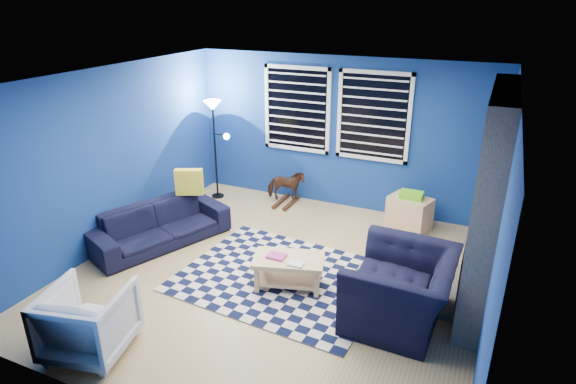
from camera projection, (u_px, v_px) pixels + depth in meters
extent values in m
plane|color=tan|center=(275.00, 275.00, 6.24)|extent=(5.00, 5.00, 0.00)
plane|color=white|center=(273.00, 79.00, 5.29)|extent=(5.00, 5.00, 0.00)
plane|color=navy|center=(340.00, 134.00, 7.87)|extent=(5.00, 0.00, 5.00)
plane|color=navy|center=(112.00, 158.00, 6.70)|extent=(0.00, 5.00, 5.00)
plane|color=navy|center=(499.00, 222.00, 4.82)|extent=(0.00, 5.00, 5.00)
cube|color=gray|center=(488.00, 202.00, 5.29)|extent=(0.26, 2.00, 2.50)
cube|color=black|center=(463.00, 270.00, 5.69)|extent=(0.04, 0.70, 0.60)
cube|color=gray|center=(448.00, 289.00, 5.85)|extent=(0.50, 1.20, 0.08)
cube|color=black|center=(297.00, 109.00, 8.01)|extent=(1.05, 0.02, 1.30)
cube|color=white|center=(297.00, 67.00, 7.74)|extent=(1.17, 0.05, 0.06)
cube|color=white|center=(297.00, 148.00, 8.26)|extent=(1.17, 0.05, 0.06)
cube|color=black|center=(374.00, 116.00, 7.52)|extent=(1.05, 0.02, 1.30)
cube|color=white|center=(377.00, 72.00, 7.25)|extent=(1.17, 0.05, 0.06)
cube|color=white|center=(371.00, 158.00, 7.77)|extent=(1.17, 0.05, 0.06)
cube|color=black|center=(502.00, 152.00, 6.47)|extent=(0.06, 1.00, 0.58)
cube|color=black|center=(499.00, 152.00, 6.49)|extent=(0.01, 0.92, 0.50)
cube|color=black|center=(282.00, 277.00, 6.16)|extent=(2.64, 2.18, 0.02)
imported|color=black|center=(160.00, 225.00, 6.93)|extent=(2.12, 1.49, 0.58)
imported|color=black|center=(401.00, 289.00, 5.23)|extent=(1.26, 1.11, 0.80)
imported|color=gray|center=(89.00, 320.00, 4.78)|extent=(0.93, 0.94, 0.72)
imported|color=#492D17|center=(286.00, 186.00, 8.23)|extent=(0.52, 0.69, 0.53)
cube|color=#DDAC7C|center=(289.00, 260.00, 5.84)|extent=(0.96, 0.71, 0.06)
cube|color=#DDAC7C|center=(289.00, 279.00, 5.94)|extent=(0.86, 0.62, 0.03)
cube|color=#AD3179|center=(276.00, 256.00, 5.83)|extent=(0.26, 0.22, 0.03)
cube|color=silver|center=(296.00, 264.00, 5.67)|extent=(0.21, 0.18, 0.03)
cube|color=#DDAC7C|center=(256.00, 275.00, 5.89)|extent=(0.07, 0.07, 0.34)
cube|color=#DDAC7C|center=(310.00, 289.00, 5.62)|extent=(0.07, 0.07, 0.34)
cube|color=#DDAC7C|center=(269.00, 261.00, 6.21)|extent=(0.07, 0.07, 0.34)
cube|color=#DDAC7C|center=(321.00, 273.00, 5.94)|extent=(0.07, 0.07, 0.34)
cube|color=#DDAC7C|center=(409.00, 213.00, 7.38)|extent=(0.71, 0.58, 0.51)
cube|color=black|center=(409.00, 213.00, 7.38)|extent=(0.62, 0.52, 0.41)
cube|color=#6AE81B|center=(411.00, 195.00, 7.27)|extent=(0.40, 0.35, 0.09)
cylinder|color=black|center=(218.00, 196.00, 8.65)|extent=(0.22, 0.22, 0.03)
cylinder|color=black|center=(215.00, 153.00, 8.35)|extent=(0.03, 0.03, 1.61)
cone|color=white|center=(212.00, 106.00, 8.03)|extent=(0.29, 0.29, 0.16)
sphere|color=white|center=(227.00, 136.00, 8.08)|extent=(0.11, 0.11, 0.11)
cube|color=gold|center=(189.00, 182.00, 7.18)|extent=(0.43, 0.28, 0.39)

